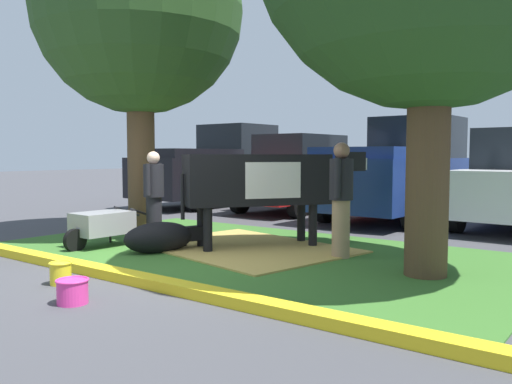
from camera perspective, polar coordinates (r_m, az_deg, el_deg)
name	(u,v)px	position (r m, az deg, el deg)	size (l,w,h in m)	color
ground_plane	(162,267)	(7.26, -10.10, -7.99)	(80.00, 80.00, 0.00)	#424247
grass_island	(253,252)	(8.20, -0.28, -6.46)	(7.98, 4.51, 0.02)	#386B28
curb_yellow	(130,277)	(6.49, -13.40, -8.96)	(9.18, 0.24, 0.12)	yellow
hay_bedding	(245,248)	(8.45, -1.23, -6.05)	(3.20, 2.40, 0.04)	tan
shade_tree_left	(139,11)	(10.32, -12.53, 18.55)	(3.79, 3.79, 6.03)	brown
cow_holstein	(264,180)	(8.46, 0.83, 1.28)	(2.15, 2.75, 1.55)	black
calf_lying	(161,238)	(8.25, -10.22, -4.86)	(0.83, 1.33, 0.48)	black
person_handler	(341,197)	(7.68, 9.18, -0.48)	(0.34, 0.52, 1.68)	#9E7F5B
person_visitor_near	(154,195)	(9.05, -10.98, -0.28)	(0.34, 0.50, 1.56)	black
wheelbarrow	(101,224)	(8.90, -16.37, -3.34)	(0.63, 1.61, 0.63)	gray
bucket_yellow	(61,273)	(6.61, -20.35, -8.16)	(0.27, 0.27, 0.26)	yellow
bucket_pink	(72,291)	(5.75, -19.20, -10.03)	(0.33, 0.33, 0.25)	#EA3893
pickup_truck_black	(219,167)	(15.93, -3.98, 2.66)	(2.35, 5.46, 2.42)	black
sedan_blue	(300,174)	(14.07, 4.82, 1.94)	(2.13, 4.45, 2.02)	red
pickup_truck_maroon	(403,171)	(12.92, 15.59, 2.18)	(2.35, 5.46, 2.42)	navy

